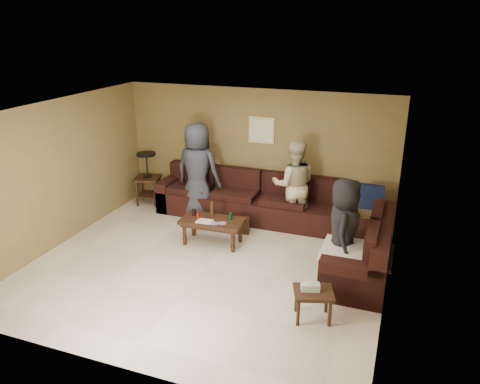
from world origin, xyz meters
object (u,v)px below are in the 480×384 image
at_px(sectional_sofa, 282,218).
at_px(side_table_right, 313,294).
at_px(person_middle, 294,185).
at_px(person_left, 198,170).
at_px(person_right, 343,230).
at_px(waste_bin, 243,225).
at_px(coffee_table, 212,223).
at_px(end_table_left, 148,177).

distance_m(sectional_sofa, side_table_right, 2.57).
bearing_deg(person_middle, person_left, -13.47).
xyz_separation_m(side_table_right, person_right, (0.19, 1.19, 0.43)).
bearing_deg(side_table_right, waste_bin, 128.56).
relative_size(sectional_sofa, side_table_right, 7.57).
xyz_separation_m(sectional_sofa, person_left, (-1.81, 0.32, 0.62)).
height_order(side_table_right, person_right, person_right).
xyz_separation_m(coffee_table, person_right, (2.30, -0.39, 0.41)).
xyz_separation_m(sectional_sofa, side_table_right, (1.06, -2.34, 0.04)).
relative_size(coffee_table, side_table_right, 1.82).
bearing_deg(side_table_right, person_right, 81.13).
bearing_deg(person_right, end_table_left, 64.67).
xyz_separation_m(waste_bin, person_left, (-1.12, 0.46, 0.81)).
bearing_deg(person_left, sectional_sofa, 174.94).
bearing_deg(person_right, sectional_sofa, 43.33).
distance_m(sectional_sofa, person_left, 1.94).
bearing_deg(sectional_sofa, coffee_table, -144.35).
bearing_deg(waste_bin, person_middle, 35.66).
bearing_deg(person_right, person_left, 60.31).
relative_size(sectional_sofa, person_left, 2.45).
height_order(side_table_right, person_middle, person_middle).
height_order(sectional_sofa, end_table_left, end_table_left).
distance_m(person_left, person_middle, 1.92).
relative_size(side_table_right, waste_bin, 2.22).
bearing_deg(sectional_sofa, person_middle, 76.89).
relative_size(coffee_table, person_middle, 0.66).
bearing_deg(end_table_left, person_right, -21.20).
bearing_deg(sectional_sofa, waste_bin, -168.55).
bearing_deg(waste_bin, person_right, -27.41).
relative_size(side_table_right, person_right, 0.38).
height_order(coffee_table, person_middle, person_middle).
bearing_deg(coffee_table, person_middle, 45.76).
bearing_deg(sectional_sofa, person_left, 170.05).
bearing_deg(person_middle, end_table_left, -18.73).
bearing_deg(person_right, person_middle, 32.01).
relative_size(sectional_sofa, person_right, 2.90).
height_order(waste_bin, person_right, person_right).
bearing_deg(side_table_right, coffee_table, 143.11).
bearing_deg(end_table_left, person_middle, -1.98).
height_order(person_left, person_middle, person_left).
bearing_deg(side_table_right, sectional_sofa, 114.42).
height_order(coffee_table, waste_bin, coffee_table).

